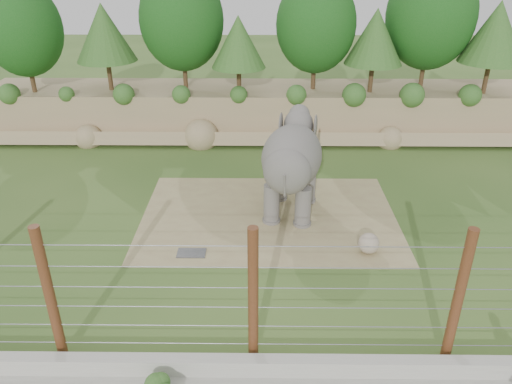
{
  "coord_description": "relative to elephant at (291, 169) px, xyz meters",
  "views": [
    {
      "loc": [
        0.17,
        -14.19,
        9.84
      ],
      "look_at": [
        0.0,
        2.0,
        1.6
      ],
      "focal_mm": 35.0,
      "sensor_mm": 36.0,
      "label": 1
    }
  ],
  "objects": [
    {
      "name": "stone_ball",
      "position": [
        2.58,
        -2.98,
        -1.47
      ],
      "size": [
        0.73,
        0.73,
        0.73
      ],
      "primitive_type": "sphere",
      "color": "gray",
      "rests_on": "dirt_patch"
    },
    {
      "name": "elephant",
      "position": [
        0.0,
        0.0,
        0.0
      ],
      "size": [
        2.78,
        4.87,
        3.72
      ],
      "primitive_type": null,
      "rotation": [
        0.0,
        0.0,
        -0.18
      ],
      "color": "#68645E",
      "rests_on": "ground"
    },
    {
      "name": "back_embankment",
      "position": [
        -0.77,
        9.22,
        2.11
      ],
      "size": [
        30.0,
        5.52,
        8.77
      ],
      "color": "#968460",
      "rests_on": "ground"
    },
    {
      "name": "barrier_fence",
      "position": [
        -1.36,
        -7.96,
        0.14
      ],
      "size": [
        20.26,
        0.26,
        4.0
      ],
      "color": "#4F2714",
      "rests_on": "ground"
    },
    {
      "name": "ground",
      "position": [
        -1.36,
        -3.46,
        -1.86
      ],
      "size": [
        90.0,
        90.0,
        0.0
      ],
      "primitive_type": "plane",
      "color": "#345520",
      "rests_on": "ground"
    },
    {
      "name": "retaining_wall",
      "position": [
        -1.36,
        -8.46,
        -1.61
      ],
      "size": [
        26.0,
        0.35,
        0.5
      ],
      "primitive_type": "cube",
      "color": "#A3A297",
      "rests_on": "ground"
    },
    {
      "name": "drain_grate",
      "position": [
        -3.6,
        -3.11,
        -1.82
      ],
      "size": [
        1.0,
        0.6,
        0.03
      ],
      "primitive_type": "cube",
      "color": "#262628",
      "rests_on": "dirt_patch"
    },
    {
      "name": "dirt_patch",
      "position": [
        -0.86,
        -0.46,
        -1.85
      ],
      "size": [
        10.0,
        7.0,
        0.02
      ],
      "primitive_type": "cube",
      "color": "#978259",
      "rests_on": "ground"
    }
  ]
}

